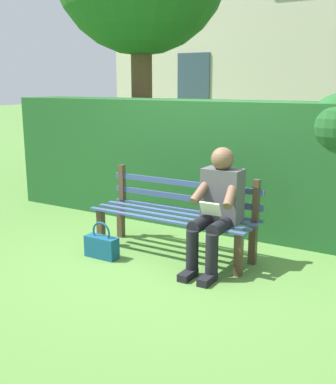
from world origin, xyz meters
TOP-DOWN VIEW (x-y plane):
  - ground at (0.00, 0.00)m, footprint 60.00×60.00m
  - park_bench at (0.00, -0.07)m, footprint 1.79×0.53m
  - person_seated at (-0.54, 0.10)m, footprint 0.44×0.73m
  - hedge_backdrop at (0.26, -1.21)m, footprint 5.57×0.84m
  - building_facade at (0.92, -8.08)m, footprint 9.73×2.76m
  - handbag at (0.58, 0.47)m, footprint 0.36×0.14m

SIDE VIEW (x-z plane):
  - ground at x=0.00m, z-range 0.00..0.00m
  - handbag at x=0.58m, z-range -0.07..0.32m
  - park_bench at x=0.00m, z-range 0.00..0.85m
  - person_seated at x=-0.54m, z-range 0.03..1.21m
  - hedge_backdrop at x=0.26m, z-range -0.02..1.65m
  - building_facade at x=0.92m, z-range 0.00..6.81m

